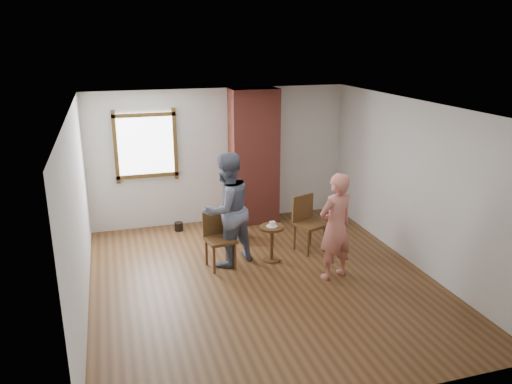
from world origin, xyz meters
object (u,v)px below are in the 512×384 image
side_table (272,238)px  person_pink (335,227)px  stoneware_crock (235,227)px  dining_chair_left (218,235)px  man (227,210)px  dining_chair_right (307,220)px

side_table → person_pink: person_pink is taller
stoneware_crock → side_table: 1.14m
dining_chair_left → man: size_ratio=0.51×
man → dining_chair_right: bearing=160.0°
dining_chair_right → person_pink: (0.00, -1.08, 0.29)m
dining_chair_left → man: man is taller
dining_chair_left → man: 0.43m
dining_chair_right → person_pink: 1.12m
person_pink → man: bearing=-49.8°
stoneware_crock → person_pink: person_pink is taller
side_table → person_pink: (0.72, -0.82, 0.42)m
man → side_table: bearing=144.6°
stoneware_crock → side_table: bearing=-72.0°
man → person_pink: (1.43, -0.93, -0.10)m
side_table → man: 0.89m
dining_chair_right → side_table: dining_chair_right is taller
stoneware_crock → dining_chair_right: (1.07, -0.81, 0.30)m
side_table → stoneware_crock: bearing=108.0°
dining_chair_left → side_table: 0.87m
dining_chair_left → man: (0.15, 0.04, 0.40)m
dining_chair_left → man: bearing=4.8°
dining_chair_left → dining_chair_right: size_ratio=0.98×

